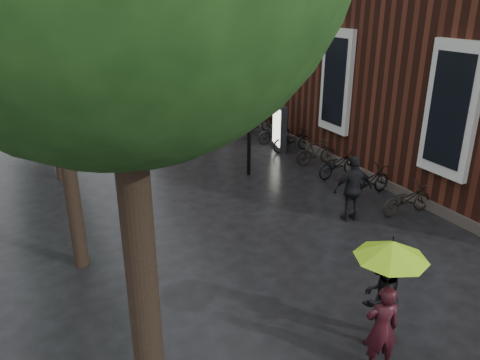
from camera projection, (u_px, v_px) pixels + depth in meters
person_burgundy at (382, 328)px, 7.56m from camera, size 0.67×0.55×1.59m
person_black at (379, 297)px, 8.16m from camera, size 1.04×0.92×1.81m
lime_umbrella at (392, 250)px, 7.33m from camera, size 1.18×1.18×1.74m
pedestrian_walking at (353, 189)px, 12.68m from camera, size 1.16×0.67×1.86m
parked_bicycles at (268, 129)px, 20.11m from camera, size 2.04×17.58×1.03m
ad_lightbox at (279, 127)px, 18.74m from camera, size 0.28×1.20×1.82m
lamp_post at (249, 96)px, 15.32m from camera, size 0.23×0.23×4.56m
cycle_sign at (51, 90)px, 20.21m from camera, size 0.16×0.55×3.04m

